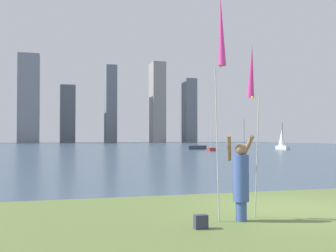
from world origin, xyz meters
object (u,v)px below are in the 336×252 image
(kite_flag_right, at_px, (252,75))
(sailboat_5, at_px, (211,148))
(person, at_px, (241,178))
(sailboat_2, at_px, (282,141))
(sailboat_1, at_px, (244,146))
(bag, at_px, (201,222))
(kite_flag_left, at_px, (221,35))
(sailboat_4, at_px, (196,147))

(kite_flag_right, relative_size, sailboat_5, 0.72)
(person, xyz_separation_m, sailboat_2, (26.07, 41.07, 0.29))
(person, xyz_separation_m, sailboat_1, (25.15, 50.44, -0.59))
(sailboat_1, bearing_deg, sailboat_5, -131.80)
(bag, relative_size, sailboat_2, 0.07)
(kite_flag_right, height_order, sailboat_5, sailboat_5)
(kite_flag_left, bearing_deg, sailboat_5, 68.37)
(sailboat_5, bearing_deg, kite_flag_left, -111.63)
(person, height_order, sailboat_2, sailboat_2)
(kite_flag_left, relative_size, sailboat_5, 0.89)
(sailboat_1, bearing_deg, sailboat_4, -149.90)
(kite_flag_left, distance_m, sailboat_4, 47.52)
(sailboat_2, height_order, sailboat_4, sailboat_4)
(kite_flag_right, distance_m, sailboat_2, 48.11)
(kite_flag_left, distance_m, sailboat_2, 49.01)
(person, distance_m, sailboat_2, 48.64)
(kite_flag_right, relative_size, bag, 14.32)
(sailboat_1, relative_size, sailboat_4, 0.84)
(sailboat_2, bearing_deg, kite_flag_right, -122.19)
(sailboat_2, distance_m, sailboat_5, 11.15)
(sailboat_2, relative_size, sailboat_4, 0.68)
(kite_flag_left, xyz_separation_m, bag, (-0.60, -0.39, -3.70))
(bag, relative_size, sailboat_4, 0.05)
(kite_flag_right, xyz_separation_m, sailboat_4, (14.74, 44.28, -2.78))
(sailboat_1, distance_m, sailboat_2, 9.45)
(bag, distance_m, sailboat_1, 57.24)
(person, relative_size, sailboat_5, 0.34)
(bag, bearing_deg, sailboat_4, 70.18)
(kite_flag_right, xyz_separation_m, bag, (-1.52, -0.84, -2.97))
(kite_flag_left, relative_size, bag, 17.69)
(kite_flag_left, height_order, kite_flag_right, kite_flag_left)
(person, height_order, sailboat_4, sailboat_4)
(kite_flag_right, distance_m, sailboat_4, 46.75)
(person, xyz_separation_m, sailboat_4, (15.20, 44.67, -0.55))
(sailboat_1, bearing_deg, kite_flag_right, -116.26)
(kite_flag_right, bearing_deg, sailboat_2, 57.81)
(sailboat_2, bearing_deg, sailboat_5, -170.32)
(sailboat_2, bearing_deg, sailboat_1, 95.56)
(person, distance_m, kite_flag_right, 2.31)
(kite_flag_left, xyz_separation_m, sailboat_2, (26.53, 41.13, -2.66))
(kite_flag_right, bearing_deg, sailboat_1, 63.74)
(kite_flag_right, relative_size, sailboat_2, 1.06)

